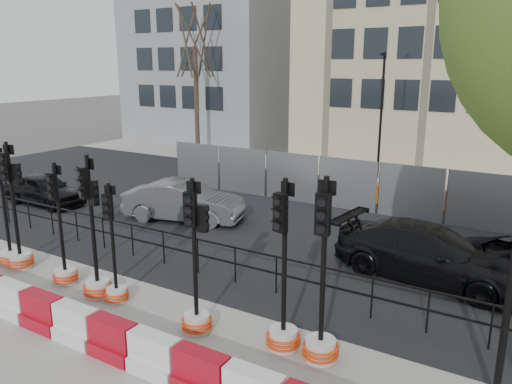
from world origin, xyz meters
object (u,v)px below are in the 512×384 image
Objects in this scene: traffic_signal_a at (8,241)px; car_c at (429,254)px; car_a at (44,190)px; traffic_signal_d at (96,265)px; traffic_signal_h at (321,325)px.

car_c is (10.30, 5.05, 0.01)m from traffic_signal_a.
car_c is at bearing -88.93° from car_a.
traffic_signal_d is 5.72m from traffic_signal_h.
car_c is (14.79, 0.59, 0.09)m from car_a.
traffic_signal_d is at bearing -120.60° from car_a.
car_a is at bearing 145.75° from traffic_signal_a.
traffic_signal_h is at bearing 17.60° from traffic_signal_d.
traffic_signal_h reaches higher than traffic_signal_d.
car_a is at bearing 157.43° from traffic_signal_h.
traffic_signal_d is 0.68× the size of car_c.
traffic_signal_a is 9.39m from traffic_signal_h.
traffic_signal_a is at bearing 175.70° from traffic_signal_h.
traffic_signal_d is (3.69, -0.14, 0.13)m from traffic_signal_a.
traffic_signal_a reaches higher than car_a.
traffic_signal_a is 6.33m from car_a.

